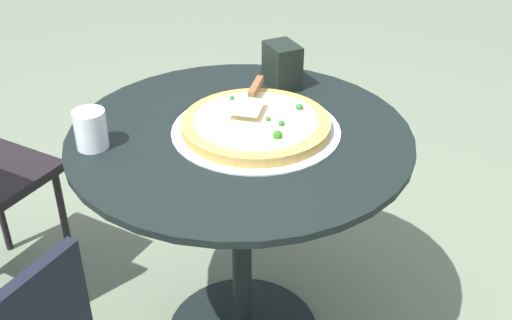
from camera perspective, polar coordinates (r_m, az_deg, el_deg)
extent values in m
cylinder|color=black|center=(1.57, -1.46, 2.25)|extent=(0.87, 0.87, 0.02)
cylinder|color=black|center=(1.77, -1.31, -7.64)|extent=(0.06, 0.06, 0.68)
cylinder|color=silver|center=(1.58, 0.00, 2.77)|extent=(0.43, 0.43, 0.00)
cylinder|color=gold|center=(1.57, 0.00, 3.24)|extent=(0.37, 0.37, 0.03)
cylinder|color=beige|center=(1.56, 0.00, 3.71)|extent=(0.31, 0.31, 0.00)
sphere|color=#256523|center=(1.53, 2.32, 3.33)|extent=(0.02, 0.02, 0.02)
sphere|color=#2B6332|center=(1.66, -2.21, 5.66)|extent=(0.01, 0.01, 0.01)
sphere|color=#2A6C1C|center=(1.48, 1.96, 2.28)|extent=(0.02, 0.02, 0.02)
sphere|color=#2D6435|center=(1.61, 3.96, 4.81)|extent=(0.02, 0.02, 0.02)
sphere|color=#2B6220|center=(1.55, 1.11, 3.74)|extent=(0.01, 0.01, 0.01)
sphere|color=#EDE7C5|center=(1.60, -2.70, 4.58)|extent=(0.02, 0.02, 0.02)
cube|color=silver|center=(1.58, -0.90, 4.89)|extent=(0.11, 0.09, 0.00)
cube|color=brown|center=(1.67, -0.02, 6.69)|extent=(0.11, 0.03, 0.02)
cylinder|color=white|center=(1.54, -14.81, 2.71)|extent=(0.08, 0.08, 0.09)
cube|color=black|center=(1.79, 2.40, 8.57)|extent=(0.13, 0.12, 0.13)
cylinder|color=black|center=(2.15, -16.96, -5.84)|extent=(0.02, 0.02, 0.44)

